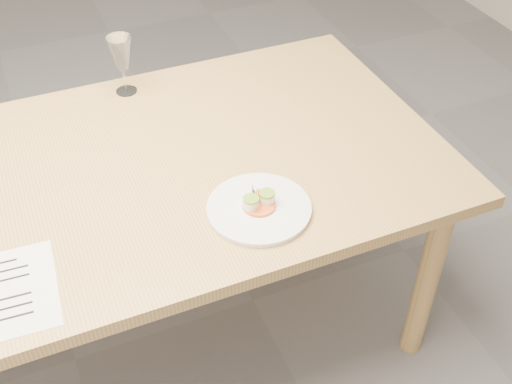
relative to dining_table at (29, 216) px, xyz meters
name	(u,v)px	position (x,y,z in m)	size (l,w,h in m)	color
ground	(75,360)	(0.00, 0.00, -0.68)	(7.00, 7.00, 0.00)	slate
dining_table	(29,216)	(0.00, 0.00, 0.00)	(2.40, 1.00, 0.75)	tan
dinner_plate	(259,208)	(0.56, -0.29, 0.08)	(0.28, 0.28, 0.07)	white
recipe_sheet	(9,292)	(-0.08, -0.32, 0.07)	(0.23, 0.29, 0.00)	white
wine_glass_3	(121,54)	(0.39, 0.41, 0.21)	(0.08, 0.08, 0.20)	white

